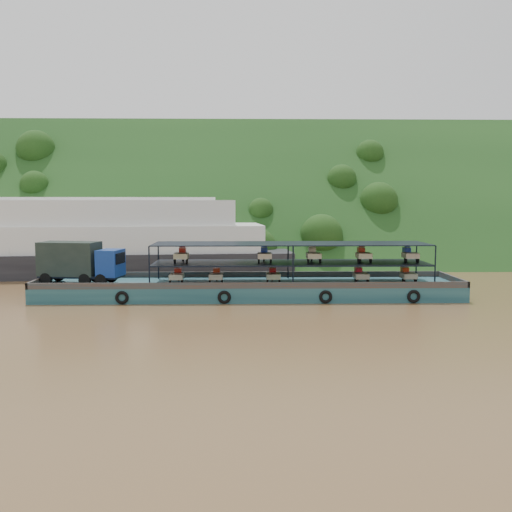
{
  "coord_description": "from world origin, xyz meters",
  "views": [
    {
      "loc": [
        -3.2,
        -47.38,
        8.14
      ],
      "look_at": [
        -2.0,
        3.0,
        3.2
      ],
      "focal_mm": 40.0,
      "sensor_mm": 36.0,
      "label": 1
    }
  ],
  "objects": [
    {
      "name": "cargo_barge",
      "position": [
        -4.0,
        0.36,
        1.16
      ],
      "size": [
        35.06,
        7.18,
        4.69
      ],
      "color": "#143C48",
      "rests_on": "ground"
    },
    {
      "name": "ground",
      "position": [
        0.0,
        0.0,
        0.0
      ],
      "size": [
        160.0,
        160.0,
        0.0
      ],
      "primitive_type": "plane",
      "color": "brown",
      "rests_on": "ground"
    },
    {
      "name": "hillside",
      "position": [
        0.0,
        36.0,
        0.0
      ],
      "size": [
        140.0,
        39.6,
        39.6
      ],
      "primitive_type": "cube",
      "rotation": [
        0.79,
        0.0,
        0.0
      ],
      "color": "#153613",
      "rests_on": "ground"
    },
    {
      "name": "passenger_ferry",
      "position": [
        -18.91,
        15.94,
        3.67
      ],
      "size": [
        42.61,
        14.36,
        8.47
      ],
      "rotation": [
        0.0,
        0.0,
        0.09
      ],
      "color": "black",
      "rests_on": "ground"
    }
  ]
}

